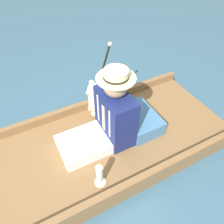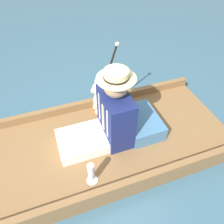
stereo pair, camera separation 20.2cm
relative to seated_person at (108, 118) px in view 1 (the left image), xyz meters
name	(u,v)px [view 1 (the left image)]	position (x,y,z in m)	size (l,w,h in m)	color
ground_plane	(98,152)	(-0.02, 0.14, -0.43)	(16.00, 16.00, 0.00)	#385B70
punt_boat	(97,148)	(-0.02, 0.14, -0.35)	(1.15, 2.77, 0.23)	brown
seat_cushion	(139,120)	(0.01, -0.37, -0.21)	(0.49, 0.34, 0.16)	teal
seated_person	(108,118)	(0.00, 0.00, 0.00)	(0.43, 0.75, 0.80)	white
teddy_bear	(95,99)	(0.41, -0.04, -0.10)	(0.29, 0.17, 0.42)	beige
wine_glass	(100,174)	(-0.41, 0.29, -0.16)	(0.10, 0.10, 0.24)	silver
walking_cane	(102,74)	(0.45, -0.15, 0.17)	(0.04, 0.28, 0.80)	black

